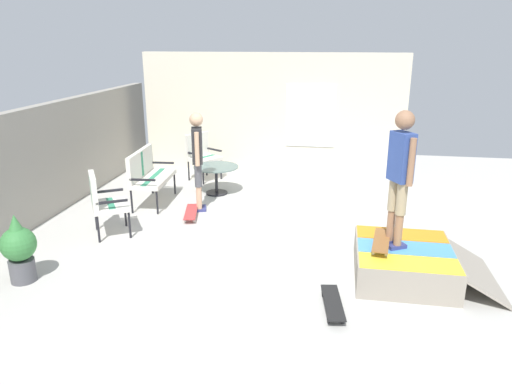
{
  "coord_description": "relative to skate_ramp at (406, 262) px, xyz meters",
  "views": [
    {
      "loc": [
        -7.07,
        -0.94,
        3.01
      ],
      "look_at": [
        -0.04,
        0.23,
        0.7
      ],
      "focal_mm": 33.38,
      "sensor_mm": 36.0,
      "label": 1
    }
  ],
  "objects": [
    {
      "name": "ground_plane",
      "position": [
        1.18,
        1.95,
        -0.26
      ],
      "size": [
        12.0,
        12.0,
        0.1
      ],
      "primitive_type": "cube",
      "color": "beige"
    },
    {
      "name": "back_wall_cinderblock",
      "position": [
        1.18,
        5.95,
        0.76
      ],
      "size": [
        9.0,
        0.2,
        1.94
      ],
      "color": "gray",
      "rests_on": "ground_plane"
    },
    {
      "name": "house_facade",
      "position": [
        4.98,
        2.44,
        1.15
      ],
      "size": [
        0.23,
        6.0,
        2.72
      ],
      "color": "beige",
      "rests_on": "ground_plane"
    },
    {
      "name": "skate_ramp",
      "position": [
        0.0,
        0.0,
        0.0
      ],
      "size": [
        1.38,
        1.81,
        0.43
      ],
      "color": "gray",
      "rests_on": "ground_plane"
    },
    {
      "name": "patio_bench",
      "position": [
        2.29,
        4.45,
        0.4
      ],
      "size": [
        1.28,
        0.62,
        1.02
      ],
      "color": "black",
      "rests_on": "ground_plane"
    },
    {
      "name": "patio_chair_near_house",
      "position": [
        4.03,
        3.9,
        0.4
      ],
      "size": [
        0.82,
        0.79,
        1.02
      ],
      "color": "black",
      "rests_on": "ground_plane"
    },
    {
      "name": "patio_chair_by_wall",
      "position": [
        0.68,
        4.55,
        0.4
      ],
      "size": [
        0.81,
        0.79,
        1.02
      ],
      "color": "black",
      "rests_on": "ground_plane"
    },
    {
      "name": "patio_table",
      "position": [
        3.05,
        3.31,
        0.19
      ],
      "size": [
        0.9,
        0.9,
        0.57
      ],
      "color": "black",
      "rests_on": "ground_plane"
    },
    {
      "name": "person_watching",
      "position": [
        2.07,
        3.39,
        0.84
      ],
      "size": [
        0.47,
        0.31,
        1.79
      ],
      "color": "navy",
      "rests_on": "ground_plane"
    },
    {
      "name": "person_skater",
      "position": [
        0.03,
        0.18,
        1.25
      ],
      "size": [
        0.43,
        0.35,
        1.77
      ],
      "color": "navy",
      "rests_on": "skate_ramp"
    },
    {
      "name": "skateboard_by_bench",
      "position": [
        1.69,
        3.44,
        -0.13
      ],
      "size": [
        0.82,
        0.36,
        0.1
      ],
      "color": "#B23838",
      "rests_on": "ground_plane"
    },
    {
      "name": "skateboard_spare",
      "position": [
        -0.96,
        0.93,
        -0.13
      ],
      "size": [
        0.82,
        0.31,
        0.1
      ],
      "color": "black",
      "rests_on": "ground_plane"
    },
    {
      "name": "skateboard_on_ramp",
      "position": [
        -0.03,
        0.34,
        0.3
      ],
      "size": [
        0.82,
        0.31,
        0.1
      ],
      "color": "brown",
      "rests_on": "skate_ramp"
    },
    {
      "name": "potted_plant",
      "position": [
        -0.92,
        4.91,
        0.25
      ],
      "size": [
        0.44,
        0.44,
        0.92
      ],
      "color": "#515156",
      "rests_on": "ground_plane"
    }
  ]
}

